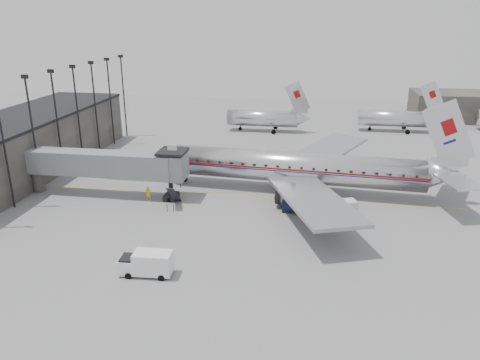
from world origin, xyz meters
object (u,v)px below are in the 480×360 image
object	(u,v)px
ramp_worker	(148,194)
baggage_cart_white	(346,207)
airliner	(301,168)
service_van	(146,263)
baggage_cart_navy	(291,205)

from	to	relation	value
ramp_worker	baggage_cart_white	bearing A→B (deg)	-17.31
airliner	service_van	size ratio (longest dim) A/B	8.45
airliner	baggage_cart_white	bearing A→B (deg)	-46.61
baggage_cart_navy	ramp_worker	distance (m)	18.01
service_van	baggage_cart_white	distance (m)	24.84
ramp_worker	baggage_cart_navy	bearing A→B (deg)	-17.85
baggage_cart_white	ramp_worker	xyz separation A→B (m)	(-24.46, 0.65, -0.04)
airliner	baggage_cart_white	size ratio (longest dim) A/B	14.97
baggage_cart_navy	ramp_worker	world-z (taller)	ramp_worker
airliner	baggage_cart_white	xyz separation A→B (m)	(5.64, -6.94, -2.33)
ramp_worker	airliner	bearing A→B (deg)	2.69
baggage_cart_navy	ramp_worker	bearing A→B (deg)	-177.10
baggage_cart_navy	baggage_cart_white	bearing A→B (deg)	4.96
airliner	service_van	distance (m)	26.87
service_van	baggage_cart_white	size ratio (longest dim) A/B	1.77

